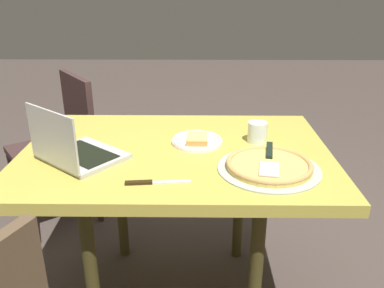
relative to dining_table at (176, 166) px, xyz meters
The scene contains 7 objects.
dining_table is the anchor object (origin of this frame).
laptop 0.42m from the dining_table, 18.10° to the left, with size 0.39×0.38×0.23m.
pizza_plate 0.14m from the dining_table, 144.22° to the right, with size 0.22×0.22×0.04m.
pizza_tray 0.41m from the dining_table, 152.37° to the left, with size 0.38×0.38×0.04m.
table_knife 0.32m from the dining_table, 76.78° to the left, with size 0.23×0.04×0.01m.
drink_cup 0.38m from the dining_table, 166.30° to the right, with size 0.08×0.08×0.09m.
chair_far 1.05m from the dining_table, 44.76° to the right, with size 0.61×0.61×0.90m.
Camera 1 is at (-0.09, 1.52, 1.43)m, focal length 37.58 mm.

